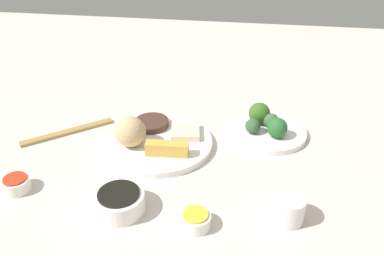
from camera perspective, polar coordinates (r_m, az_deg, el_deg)
name	(u,v)px	position (r m, az deg, el deg)	size (l,w,h in m)	color
tabletop	(156,149)	(0.97, -5.29, -3.07)	(2.20, 2.20, 0.02)	beige
main_plate	(159,142)	(0.96, -4.83, -2.07)	(0.26, 0.26, 0.02)	white
rice_scoop	(130,132)	(0.93, -9.02, -0.54)	(0.07, 0.07, 0.07)	tan
spring_roll	(167,149)	(0.89, -3.69, -3.06)	(0.10, 0.03, 0.03)	gold
crab_rangoon_wonton	(185,132)	(0.97, -0.98, -0.55)	(0.07, 0.07, 0.02)	beige
stir_fry_heap	(152,123)	(1.01, -5.93, 0.70)	(0.09, 0.09, 0.02)	#472E23
broccoli_plate	(267,132)	(1.02, 10.99, -0.55)	(0.20, 0.20, 0.01)	white
broccoli_floret_0	(277,128)	(0.98, 12.39, 0.04)	(0.05, 0.05, 0.05)	#27622B
broccoli_floret_1	(259,113)	(1.03, 9.86, 2.14)	(0.06, 0.06, 0.06)	#36631F
broccoli_floret_2	(271,121)	(1.01, 11.53, 1.01)	(0.04, 0.04, 0.04)	#3B6335
broccoli_floret_4	(253,126)	(0.99, 8.93, 0.29)	(0.04, 0.04, 0.04)	#355731
soy_sauce_bowl	(120,202)	(0.78, -10.59, -10.66)	(0.10, 0.10, 0.04)	white
soy_sauce_bowl_liquid	(118,194)	(0.77, -10.75, -9.43)	(0.08, 0.08, 0.00)	black
sauce_ramekin_sweet_and_sour	(16,185)	(0.90, -24.37, -7.57)	(0.06, 0.06, 0.03)	white
sauce_ramekin_sweet_and_sour_liquid	(15,179)	(0.89, -24.59, -6.77)	(0.05, 0.05, 0.00)	red
sauce_ramekin_hot_mustard	(196,221)	(0.74, 0.52, -13.43)	(0.06, 0.06, 0.03)	white
sauce_ramekin_hot_mustard_liquid	(196,214)	(0.73, 0.52, -12.55)	(0.05, 0.05, 0.00)	yellow
teacup	(289,209)	(0.77, 14.00, -11.46)	(0.06, 0.06, 0.05)	white
chopsticks_pair	(68,132)	(1.06, -17.74, -0.56)	(0.24, 0.02, 0.01)	#A48146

